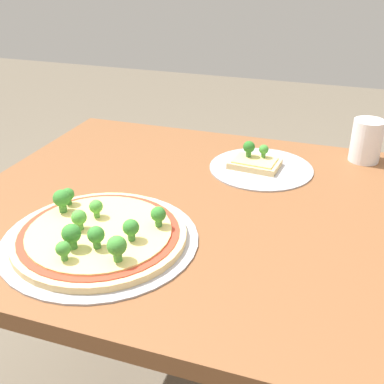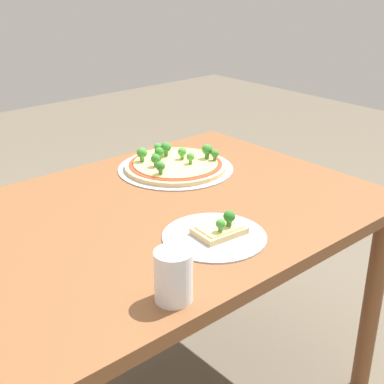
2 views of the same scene
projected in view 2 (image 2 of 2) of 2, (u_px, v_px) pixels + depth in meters
dining_table at (160, 237)px, 1.55m from camera, size 1.25×0.89×0.73m
pizza_tray_whole at (175, 164)px, 1.79m from camera, size 0.39×0.39×0.07m
pizza_tray_slice at (217, 232)px, 1.35m from camera, size 0.27×0.27×0.07m
drinking_cup at (173, 276)px, 1.08m from camera, size 0.08×0.08×0.11m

